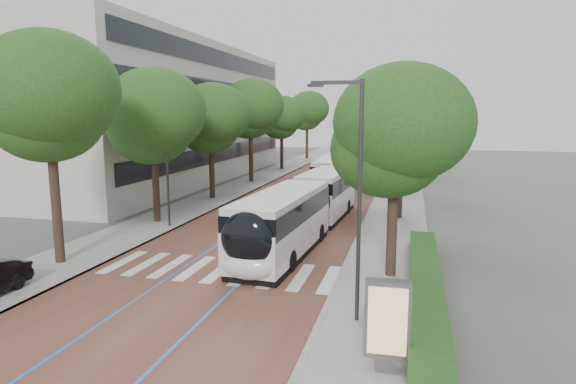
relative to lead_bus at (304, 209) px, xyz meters
name	(u,v)px	position (x,y,z in m)	size (l,w,h in m)	color
ground	(208,277)	(-2.54, -7.80, -1.63)	(160.00, 160.00, 0.00)	#51544C
road	(341,171)	(-2.54, 32.20, -1.62)	(11.00, 140.00, 0.02)	#572D26
sidewalk_left	(282,169)	(-10.04, 32.20, -1.57)	(4.00, 140.00, 0.12)	#97948F
sidewalk_right	(403,173)	(4.96, 32.20, -1.57)	(4.00, 140.00, 0.12)	#97948F
kerb_left	(296,169)	(-8.14, 32.20, -1.57)	(0.20, 140.00, 0.14)	gray
kerb_right	(387,172)	(3.06, 32.20, -1.57)	(0.20, 140.00, 0.14)	gray
zebra_crossing	(221,270)	(-2.34, -6.80, -1.60)	(10.55, 3.60, 0.01)	silver
lane_line_left	(328,171)	(-4.14, 32.20, -1.60)	(0.12, 126.00, 0.01)	blue
lane_line_right	(354,171)	(-0.94, 32.20, -1.60)	(0.12, 126.00, 0.01)	blue
office_building	(144,114)	(-22.02, 20.20, 5.37)	(18.11, 40.00, 14.00)	#ABAA9E
hedge	(425,284)	(6.56, -7.80, -1.11)	(1.20, 14.00, 0.80)	#184317
streetlight_near	(354,183)	(4.08, -10.80, 3.19)	(1.82, 0.20, 8.00)	#2F2F32
streetlight_far	(390,141)	(4.08, 14.20, 3.19)	(1.82, 0.20, 8.00)	#2F2F32
lamp_post_left	(167,162)	(-8.64, 0.20, 2.49)	(0.14, 0.14, 8.00)	#2F2F32
trees_left	(239,115)	(-10.04, 16.84, 5.25)	(6.35, 61.20, 10.09)	black
trees_right	(404,125)	(5.16, 13.26, 4.46)	(5.75, 47.58, 8.87)	black
lead_bus	(304,209)	(0.00, 0.00, 0.00)	(3.59, 18.51, 3.20)	black
bus_queued_0	(334,175)	(-0.79, 16.10, 0.00)	(2.89, 12.47, 3.20)	silver
bus_queued_1	(356,160)	(-0.47, 29.98, 0.00)	(2.70, 12.43, 3.20)	silver
bus_queued_2	(367,152)	(-0.33, 42.67, 0.00)	(3.28, 12.53, 3.20)	silver
ad_panel	(387,323)	(5.39, -13.81, -0.17)	(1.24, 0.49, 2.55)	#59595B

